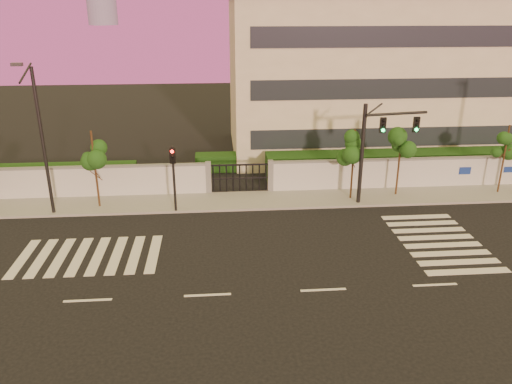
% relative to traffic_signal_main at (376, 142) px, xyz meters
% --- Properties ---
extents(ground, '(120.00, 120.00, 0.00)m').
position_rel_traffic_signal_main_xyz_m(ground, '(-4.96, -9.50, -3.93)').
color(ground, black).
rests_on(ground, ground).
extents(sidewalk, '(60.00, 3.00, 0.15)m').
position_rel_traffic_signal_main_xyz_m(sidewalk, '(-4.96, 1.00, -3.86)').
color(sidewalk, gray).
rests_on(sidewalk, ground).
extents(perimeter_wall, '(60.00, 0.36, 2.20)m').
position_rel_traffic_signal_main_xyz_m(perimeter_wall, '(-4.86, 2.50, -2.86)').
color(perimeter_wall, silver).
rests_on(perimeter_wall, ground).
extents(hedge_row, '(41.00, 4.25, 1.80)m').
position_rel_traffic_signal_main_xyz_m(hedge_row, '(-3.80, 5.24, -3.12)').
color(hedge_row, '#153810').
rests_on(hedge_row, ground).
extents(institutional_building, '(24.40, 12.40, 12.25)m').
position_rel_traffic_signal_main_xyz_m(institutional_building, '(4.04, 12.49, 2.22)').
color(institutional_building, beige).
rests_on(institutional_building, ground).
extents(road_markings, '(57.00, 7.62, 0.02)m').
position_rel_traffic_signal_main_xyz_m(road_markings, '(-6.54, -5.74, -3.93)').
color(road_markings, silver).
rests_on(road_markings, ground).
extents(street_tree_c, '(1.45, 1.16, 4.80)m').
position_rel_traffic_signal_main_xyz_m(street_tree_c, '(-16.53, 0.70, -0.41)').
color(street_tree_c, '#382314').
rests_on(street_tree_c, ground).
extents(street_tree_d, '(1.42, 1.13, 4.54)m').
position_rel_traffic_signal_main_xyz_m(street_tree_d, '(-1.05, 0.80, -0.60)').
color(street_tree_d, '#382314').
rests_on(street_tree_d, ground).
extents(street_tree_e, '(1.48, 1.18, 4.38)m').
position_rel_traffic_signal_main_xyz_m(street_tree_e, '(2.02, 1.17, -0.71)').
color(street_tree_e, '#382314').
rests_on(street_tree_e, ground).
extents(street_tree_f, '(1.39, 1.11, 4.56)m').
position_rel_traffic_signal_main_xyz_m(street_tree_f, '(8.78, 1.04, -0.58)').
color(street_tree_f, '#382314').
rests_on(street_tree_f, ground).
extents(traffic_signal_main, '(3.93, 0.73, 6.23)m').
position_rel_traffic_signal_main_xyz_m(traffic_signal_main, '(0.00, 0.00, 0.00)').
color(traffic_signal_main, black).
rests_on(traffic_signal_main, ground).
extents(traffic_signal_secondary, '(0.32, 0.32, 4.08)m').
position_rel_traffic_signal_main_xyz_m(traffic_signal_secondary, '(-11.90, -0.41, -1.35)').
color(traffic_signal_secondary, black).
rests_on(traffic_signal_secondary, ground).
extents(streetlight_west, '(0.53, 2.14, 8.90)m').
position_rel_traffic_signal_main_xyz_m(streetlight_west, '(-19.04, -0.25, 0.88)').
color(streetlight_west, black).
rests_on(streetlight_west, ground).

